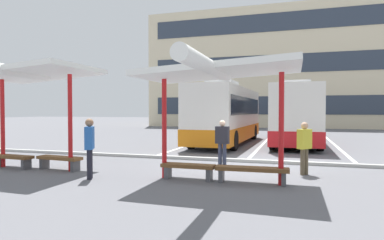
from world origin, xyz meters
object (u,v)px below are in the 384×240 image
at_px(waiting_shelter_0, 28,75).
at_px(waiting_passenger_3, 222,140).
at_px(bench_2, 188,168).
at_px(bench_1, 59,160).
at_px(coach_bus_0, 227,115).
at_px(bench_3, 252,171).
at_px(coach_bus_1, 296,115).
at_px(waiting_shelter_1, 218,73).
at_px(waiting_passenger_1, 90,144).
at_px(bench_0, 11,158).
at_px(waiting_passenger_0, 304,145).

height_order(waiting_shelter_0, waiting_passenger_3, waiting_shelter_0).
bearing_deg(bench_2, bench_1, 177.00).
distance_m(coach_bus_0, bench_3, 11.16).
bearing_deg(bench_1, waiting_passenger_3, 24.57).
bearing_deg(bench_2, coach_bus_1, 76.58).
bearing_deg(coach_bus_0, waiting_shelter_1, -80.15).
bearing_deg(bench_1, waiting_shelter_0, -158.77).
bearing_deg(coach_bus_1, waiting_shelter_1, -99.26).
height_order(bench_2, waiting_passenger_1, waiting_passenger_1).
bearing_deg(coach_bus_1, waiting_shelter_0, -124.04).
height_order(waiting_shelter_1, waiting_passenger_3, waiting_shelter_1).
relative_size(coach_bus_1, bench_1, 6.65).
height_order(bench_1, waiting_passenger_3, waiting_passenger_3).
relative_size(coach_bus_1, bench_0, 6.51).
relative_size(bench_0, waiting_shelter_1, 0.36).
bearing_deg(bench_2, bench_3, 0.61).
distance_m(coach_bus_1, bench_3, 12.47).
xyz_separation_m(waiting_shelter_1, bench_2, (-0.90, 0.20, -2.66)).
xyz_separation_m(waiting_passenger_0, waiting_passenger_3, (-2.73, 0.77, 0.01)).
relative_size(bench_2, waiting_passenger_3, 0.95).
height_order(coach_bus_0, bench_1, coach_bus_0).
distance_m(bench_0, waiting_passenger_0, 9.74).
distance_m(coach_bus_0, waiting_passenger_0, 9.92).
bearing_deg(bench_1, coach_bus_0, 71.18).
bearing_deg(bench_2, coach_bus_0, 95.32).
xyz_separation_m(bench_1, bench_2, (4.58, -0.24, -0.00)).
xyz_separation_m(coach_bus_0, bench_3, (2.80, -10.72, -1.34)).
bearing_deg(waiting_passenger_1, coach_bus_1, 66.47).
distance_m(bench_1, bench_3, 6.38).
bearing_deg(waiting_shelter_0, bench_0, 171.73).
bearing_deg(waiting_shelter_1, waiting_passenger_3, 99.33).
bearing_deg(coach_bus_0, bench_3, -75.36).
height_order(bench_2, bench_3, same).
height_order(waiting_shelter_1, bench_2, waiting_shelter_1).
xyz_separation_m(coach_bus_1, waiting_passenger_1, (-5.70, -13.09, -0.67)).
relative_size(bench_1, waiting_passenger_0, 1.03).
bearing_deg(waiting_passenger_1, waiting_shelter_0, 167.19).
distance_m(bench_1, waiting_passenger_1, 2.18).
height_order(bench_1, waiting_passenger_1, waiting_passenger_1).
height_order(bench_0, waiting_passenger_1, waiting_passenger_1).
distance_m(bench_0, waiting_shelter_1, 7.75).
bearing_deg(waiting_shelter_0, coach_bus_0, 67.57).
bearing_deg(waiting_passenger_1, bench_1, 152.03).
bearing_deg(coach_bus_0, waiting_passenger_3, -79.98).
relative_size(coach_bus_0, waiting_passenger_3, 6.18).
bearing_deg(bench_2, waiting_passenger_0, 29.11).
bearing_deg(waiting_shelter_1, bench_3, 13.62).
height_order(waiting_shelter_0, bench_0, waiting_shelter_0).
relative_size(bench_3, waiting_passenger_0, 1.22).
bearing_deg(waiting_passenger_0, waiting_shelter_0, -167.74).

